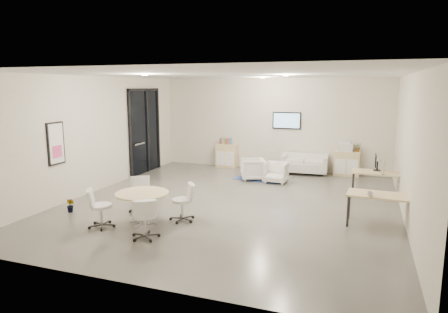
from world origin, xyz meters
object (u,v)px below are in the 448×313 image
sideboard_right (347,163)px  armchair_right (276,171)px  desk_rear (377,174)px  desk_front (380,197)px  round_table (142,196)px  loveseat (304,165)px  sideboard_left (227,156)px  armchair_left (253,168)px

sideboard_right → armchair_right: sideboard_right is taller
desk_rear → desk_front: desk_front is taller
desk_front → round_table: (-4.76, -1.58, -0.01)m
desk_front → loveseat: bearing=119.4°
loveseat → desk_front: size_ratio=1.16×
armchair_right → desk_front: armchair_right is taller
armchair_right → desk_front: (2.88, -3.05, 0.27)m
round_table → loveseat: bearing=68.0°
armchair_right → desk_rear: size_ratio=0.54×
sideboard_left → desk_rear: (5.08, -2.32, 0.17)m
desk_rear → round_table: round_table is taller
desk_front → round_table: round_table is taller
armchair_right → round_table: (-1.89, -4.63, 0.26)m
sideboard_left → desk_rear: 5.59m
desk_rear → desk_front: size_ratio=0.95×
sideboard_left → armchair_left: size_ratio=1.16×
armchair_right → desk_rear: armchair_right is taller
sideboard_right → armchair_right: bearing=-138.6°
desk_front → desk_rear: bearing=93.7°
sideboard_right → desk_rear: sideboard_right is taller
sideboard_right → armchair_left: bearing=-149.8°
loveseat → desk_rear: (2.24, -2.16, 0.29)m
loveseat → desk_rear: size_ratio=1.22×
armchair_left → sideboard_right: bearing=98.3°
sideboard_right → round_table: 7.47m
loveseat → round_table: size_ratio=1.38×
armchair_right → round_table: size_ratio=0.61×
round_table → sideboard_right: bearing=58.8°
armchair_right → desk_front: bearing=-45.6°
sideboard_right → loveseat: sideboard_right is taller
desk_rear → desk_front: 2.48m
desk_rear → loveseat: bearing=135.1°
armchair_right → loveseat: bearing=69.6°
sideboard_left → loveseat: sideboard_left is taller
sideboard_left → round_table: 6.39m
armchair_right → armchair_left: bearing=170.8°
armchair_left → round_table: armchair_left is taller
desk_front → round_table: size_ratio=1.19×
loveseat → round_table: (-2.51, -6.22, 0.30)m
loveseat → round_table: round_table is taller
desk_rear → desk_front: (0.01, -2.48, 0.02)m
loveseat → sideboard_left: bearing=173.3°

